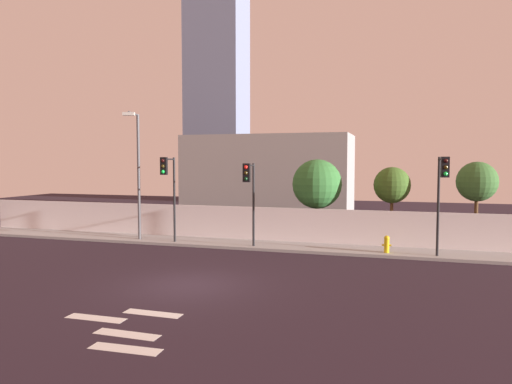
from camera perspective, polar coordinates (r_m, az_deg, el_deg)
ground_plane at (r=17.63m, az=-8.18°, el=-11.00°), size 80.00×80.00×0.00m
sidewalk at (r=25.11m, az=-0.14°, el=-6.39°), size 36.00×2.40×0.15m
perimeter_wall at (r=26.18m, az=0.70°, el=-3.81°), size 36.00×0.18×1.80m
crosswalk_marking at (r=13.70m, az=-15.41°, el=-15.41°), size 3.85×3.03×0.01m
traffic_light_left at (r=25.15m, az=-10.44°, el=1.36°), size 0.35×1.49×4.54m
traffic_light_center at (r=22.51m, az=21.42°, el=0.85°), size 0.41×1.25×4.52m
traffic_light_right at (r=23.40m, az=-0.77°, el=0.73°), size 0.35×1.53×4.22m
street_lamp_curbside at (r=26.78m, az=-14.06°, el=3.05°), size 0.86×1.91×6.90m
fire_hydrant at (r=23.40m, az=15.42°, el=-5.98°), size 0.44×0.26×0.82m
roadside_tree_leftmost at (r=26.70m, az=7.35°, el=0.93°), size 2.76×2.76×4.59m
roadside_tree_midleft at (r=26.33m, az=16.02°, el=0.76°), size 1.93×1.93×4.18m
roadside_tree_midright at (r=26.57m, az=25.00°, el=1.10°), size 2.03×2.03×4.46m
low_building_distant at (r=40.41m, az=1.48°, el=2.06°), size 13.90×6.00×6.68m
tower_on_skyline at (r=55.92m, az=-4.72°, el=15.17°), size 6.30×5.00×31.28m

